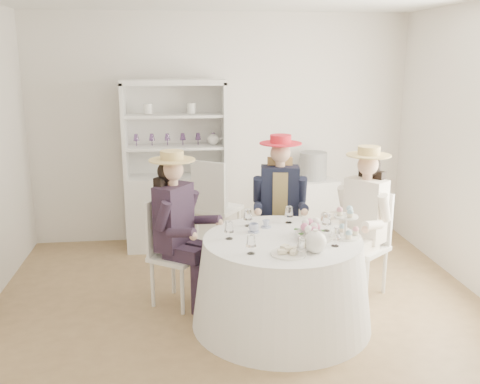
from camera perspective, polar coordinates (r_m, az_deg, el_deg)
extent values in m
plane|color=olive|center=(4.92, 0.14, -12.22)|extent=(4.50, 4.50, 0.00)
plane|color=white|center=(6.45, -2.04, 6.71)|extent=(4.50, 0.00, 4.50)
plane|color=white|center=(2.58, 5.64, -4.92)|extent=(4.50, 0.00, 4.50)
cone|color=white|center=(4.54, 4.46, -9.55)|extent=(1.51, 1.51, 0.73)
cylinder|color=white|center=(4.40, 4.56, -5.08)|extent=(1.31, 1.31, 0.02)
cube|color=silver|center=(6.30, -6.71, -2.10)|extent=(1.19, 0.55, 0.86)
cube|color=silver|center=(6.29, -6.97, 6.82)|extent=(1.15, 0.16, 1.06)
cube|color=silver|center=(6.06, -7.12, 11.55)|extent=(1.19, 0.55, 0.06)
cube|color=silver|center=(6.13, -12.22, 6.41)|extent=(0.08, 0.43, 1.06)
cube|color=silver|center=(6.13, -1.72, 6.72)|extent=(0.08, 0.43, 1.06)
cube|color=silver|center=(6.13, -6.92, 4.81)|extent=(1.11, 0.49, 0.03)
cube|color=silver|center=(6.08, -7.02, 8.12)|extent=(1.11, 0.49, 0.03)
sphere|color=white|center=(6.13, -2.88, 5.63)|extent=(0.13, 0.13, 0.13)
cube|color=silver|center=(6.59, 7.64, -1.86)|extent=(0.59, 0.59, 0.76)
cylinder|color=black|center=(6.46, 7.80, 2.80)|extent=(0.33, 0.33, 0.33)
cube|color=silver|center=(4.86, -6.74, -6.88)|extent=(0.56, 0.56, 0.04)
cylinder|color=silver|center=(4.74, -6.16, -10.43)|extent=(0.04, 0.04, 0.44)
cylinder|color=silver|center=(4.99, -4.07, -9.11)|extent=(0.04, 0.04, 0.44)
cylinder|color=silver|center=(4.92, -9.30, -9.62)|extent=(0.04, 0.04, 0.44)
cylinder|color=silver|center=(5.15, -7.12, -8.39)|extent=(0.04, 0.04, 0.44)
cube|color=silver|center=(4.87, -8.58, -3.52)|extent=(0.24, 0.33, 0.50)
cube|color=black|center=(4.75, -7.07, -2.66)|extent=(0.37, 0.41, 0.58)
cube|color=black|center=(4.70, -6.19, -6.57)|extent=(0.35, 0.30, 0.12)
cylinder|color=black|center=(4.74, -4.66, -10.27)|extent=(0.10, 0.10, 0.46)
cylinder|color=black|center=(4.55, -8.18, -2.54)|extent=(0.19, 0.17, 0.28)
cube|color=black|center=(4.84, -4.98, -5.92)|extent=(0.35, 0.30, 0.12)
cylinder|color=black|center=(4.88, -3.50, -9.51)|extent=(0.10, 0.10, 0.46)
cylinder|color=black|center=(4.87, -5.31, -1.32)|extent=(0.19, 0.17, 0.28)
cylinder|color=#D8A889|center=(4.67, -7.18, 0.99)|extent=(0.09, 0.09, 0.08)
sphere|color=#D8A889|center=(4.65, -7.23, 2.32)|extent=(0.19, 0.19, 0.19)
sphere|color=black|center=(4.68, -7.67, 2.19)|extent=(0.19, 0.19, 0.19)
cube|color=black|center=(4.75, -7.92, -0.55)|extent=(0.20, 0.24, 0.38)
cylinder|color=tan|center=(4.63, -7.26, 3.41)|extent=(0.40, 0.40, 0.01)
cylinder|color=tan|center=(4.62, -7.28, 3.90)|extent=(0.20, 0.20, 0.08)
cube|color=silver|center=(5.42, 4.18, -4.39)|extent=(0.47, 0.47, 0.04)
cylinder|color=silver|center=(5.34, 2.42, -7.37)|extent=(0.04, 0.04, 0.46)
cylinder|color=silver|center=(5.36, 6.00, -7.37)|extent=(0.04, 0.04, 0.46)
cylinder|color=silver|center=(5.65, 2.38, -6.13)|extent=(0.04, 0.04, 0.46)
cylinder|color=silver|center=(5.67, 5.75, -6.14)|extent=(0.04, 0.04, 0.46)
cube|color=silver|center=(5.52, 4.15, -1.02)|extent=(0.39, 0.09, 0.52)
cube|color=black|center=(5.33, 4.24, -0.41)|extent=(0.40, 0.26, 0.60)
cube|color=tan|center=(5.33, 4.24, -0.41)|extent=(0.18, 0.25, 0.52)
cube|color=black|center=(5.27, 3.24, -3.96)|extent=(0.19, 0.37, 0.12)
cylinder|color=black|center=(5.24, 3.24, -7.68)|extent=(0.10, 0.10, 0.48)
cylinder|color=black|center=(5.27, 1.95, 0.25)|extent=(0.12, 0.19, 0.28)
cube|color=black|center=(5.28, 5.27, -3.97)|extent=(0.19, 0.37, 0.12)
cylinder|color=black|center=(5.25, 5.29, -7.68)|extent=(0.10, 0.10, 0.48)
cylinder|color=black|center=(5.29, 6.60, 0.22)|extent=(0.12, 0.19, 0.28)
cylinder|color=#D8A889|center=(5.26, 4.31, 2.97)|extent=(0.09, 0.09, 0.08)
sphere|color=#D8A889|center=(5.24, 4.33, 4.19)|extent=(0.20, 0.20, 0.20)
sphere|color=tan|center=(5.29, 4.31, 4.12)|extent=(0.20, 0.20, 0.20)
cube|color=tan|center=(5.37, 4.24, 1.63)|extent=(0.26, 0.12, 0.39)
cylinder|color=red|center=(5.22, 4.35, 5.20)|extent=(0.41, 0.41, 0.01)
cylinder|color=red|center=(5.22, 4.36, 5.65)|extent=(0.21, 0.21, 0.08)
cube|color=silver|center=(5.16, 12.88, -5.87)|extent=(0.56, 0.56, 0.04)
cylinder|color=silver|center=(5.19, 10.28, -8.33)|extent=(0.04, 0.04, 0.44)
cylinder|color=silver|center=(5.04, 13.34, -9.22)|extent=(0.04, 0.04, 0.44)
cylinder|color=silver|center=(5.45, 12.19, -7.34)|extent=(0.04, 0.04, 0.44)
cylinder|color=silver|center=(5.30, 15.15, -8.15)|extent=(0.04, 0.04, 0.44)
cube|color=silver|center=(5.22, 14.08, -2.56)|extent=(0.26, 0.32, 0.50)
cube|color=white|center=(5.06, 13.23, -1.86)|extent=(0.38, 0.41, 0.58)
cube|color=white|center=(5.08, 11.35, -5.15)|extent=(0.35, 0.32, 0.12)
cylinder|color=white|center=(5.08, 10.31, -8.75)|extent=(0.10, 0.10, 0.46)
cylinder|color=white|center=(5.12, 11.05, -0.76)|extent=(0.19, 0.18, 0.28)
cube|color=white|center=(4.99, 13.09, -5.60)|extent=(0.35, 0.32, 0.12)
cylinder|color=white|center=(4.99, 12.05, -9.27)|extent=(0.10, 0.10, 0.46)
cylinder|color=white|center=(4.91, 15.10, -1.62)|extent=(0.19, 0.18, 0.28)
cylinder|color=#D8A889|center=(4.99, 13.43, 1.58)|extent=(0.09, 0.09, 0.08)
sphere|color=#D8A889|center=(4.96, 13.50, 2.82)|extent=(0.19, 0.19, 0.19)
sphere|color=black|center=(5.01, 13.76, 2.72)|extent=(0.19, 0.19, 0.19)
cube|color=black|center=(5.09, 13.81, 0.17)|extent=(0.21, 0.24, 0.38)
cylinder|color=tan|center=(4.95, 13.56, 3.85)|extent=(0.40, 0.40, 0.01)
cylinder|color=tan|center=(4.94, 13.59, 4.30)|extent=(0.20, 0.20, 0.08)
cube|color=silver|center=(6.14, -2.38, -1.77)|extent=(0.62, 0.62, 0.04)
cylinder|color=silver|center=(6.27, -0.11, -3.85)|extent=(0.04, 0.04, 0.49)
cylinder|color=silver|center=(6.45, -2.90, -3.37)|extent=(0.04, 0.04, 0.49)
cylinder|color=silver|center=(5.98, -1.77, -4.78)|extent=(0.04, 0.04, 0.49)
cylinder|color=silver|center=(6.16, -4.65, -4.25)|extent=(0.04, 0.04, 0.49)
cube|color=silver|center=(5.89, -3.42, 0.58)|extent=(0.37, 0.27, 0.56)
imported|color=white|center=(4.53, 1.47, -3.90)|extent=(0.11, 0.11, 0.07)
imported|color=white|center=(4.66, 2.80, -3.45)|extent=(0.08, 0.08, 0.06)
imported|color=white|center=(4.55, 7.09, -3.94)|extent=(0.09, 0.09, 0.07)
imported|color=white|center=(4.37, 7.47, -4.78)|extent=(0.25, 0.25, 0.06)
sphere|color=#D16894|center=(4.45, 8.08, -3.67)|extent=(0.07, 0.07, 0.07)
sphere|color=white|center=(4.48, 7.84, -3.54)|extent=(0.07, 0.07, 0.07)
sphere|color=#D16894|center=(4.49, 7.42, -3.48)|extent=(0.07, 0.07, 0.07)
sphere|color=white|center=(4.48, 6.98, -3.50)|extent=(0.07, 0.07, 0.07)
sphere|color=#D16894|center=(4.46, 6.69, -3.60)|extent=(0.07, 0.07, 0.07)
sphere|color=white|center=(4.42, 6.65, -3.73)|extent=(0.07, 0.07, 0.07)
sphere|color=#D16894|center=(4.40, 6.89, -3.86)|extent=(0.07, 0.07, 0.07)
sphere|color=white|center=(4.38, 7.32, -3.93)|extent=(0.07, 0.07, 0.07)
sphere|color=#D16894|center=(4.39, 7.76, -3.91)|extent=(0.07, 0.07, 0.07)
sphere|color=white|center=(4.42, 8.05, -3.81)|extent=(0.07, 0.07, 0.07)
sphere|color=white|center=(4.11, 8.03, -5.29)|extent=(0.18, 0.18, 0.18)
cylinder|color=white|center=(4.14, 9.49, -5.08)|extent=(0.10, 0.03, 0.08)
cylinder|color=white|center=(4.08, 8.07, -4.11)|extent=(0.04, 0.04, 0.02)
cylinder|color=white|center=(4.06, 5.17, -6.55)|extent=(0.27, 0.27, 0.01)
cube|color=beige|center=(4.02, 4.51, -6.36)|extent=(0.06, 0.04, 0.03)
cube|color=beige|center=(4.05, 5.19, -6.06)|extent=(0.07, 0.06, 0.03)
cube|color=beige|center=(4.08, 5.85, -6.08)|extent=(0.08, 0.07, 0.03)
cube|color=beige|center=(4.08, 4.78, -5.87)|extent=(0.07, 0.07, 0.03)
cube|color=beige|center=(4.02, 5.75, -6.40)|extent=(0.07, 0.08, 0.03)
cylinder|color=white|center=(4.51, 11.15, -4.62)|extent=(0.26, 0.26, 0.01)
cylinder|color=white|center=(4.49, 11.20, -3.64)|extent=(0.02, 0.02, 0.17)
cylinder|color=white|center=(4.46, 11.26, -2.58)|extent=(0.20, 0.20, 0.01)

